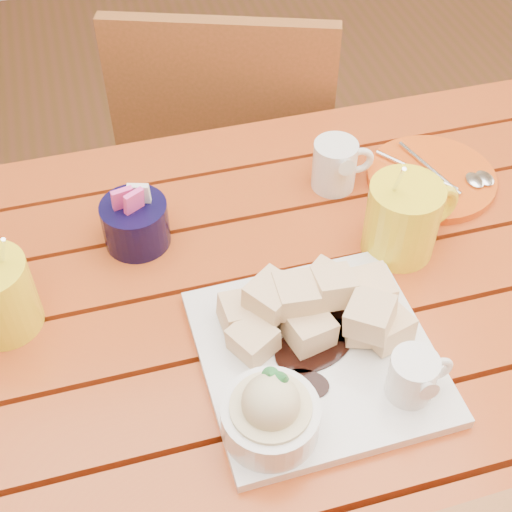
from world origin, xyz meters
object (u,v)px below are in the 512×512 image
object	(u,v)px
orange_saucer	(433,178)
chair_far	(230,160)
table	(270,353)
dessert_plate	(311,356)
coffee_mug_right	(404,217)

from	to	relation	value
orange_saucer	chair_far	bearing A→B (deg)	116.89
table	chair_far	distance (m)	0.64
chair_far	dessert_plate	bearing A→B (deg)	104.00
orange_saucer	chair_far	distance (m)	0.56
table	orange_saucer	xyz separation A→B (m)	(0.31, 0.17, 0.11)
dessert_plate	chair_far	distance (m)	0.79
coffee_mug_right	orange_saucer	size ratio (longest dim) A/B	0.85
dessert_plate	orange_saucer	world-z (taller)	dessert_plate
dessert_plate	coffee_mug_right	distance (m)	0.25
table	dessert_plate	bearing A→B (deg)	-81.45
coffee_mug_right	orange_saucer	xyz separation A→B (m)	(0.11, 0.12, -0.05)
dessert_plate	chair_far	size ratio (longest dim) A/B	0.32
orange_saucer	coffee_mug_right	bearing A→B (deg)	-132.28
chair_far	orange_saucer	bearing A→B (deg)	136.74
dessert_plate	orange_saucer	size ratio (longest dim) A/B	1.43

